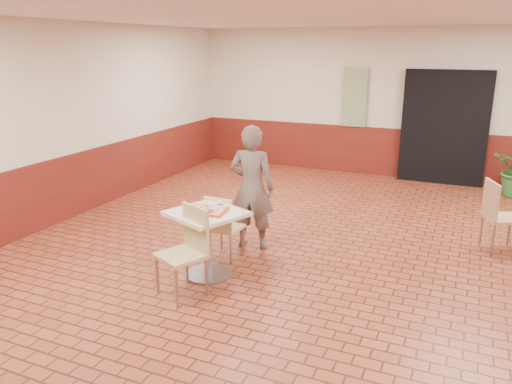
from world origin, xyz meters
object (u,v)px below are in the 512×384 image
at_px(chair_main_back, 223,224).
at_px(ring_donut, 204,205).
at_px(main_table, 207,233).
at_px(customer, 252,188).
at_px(long_john_donut, 207,210).
at_px(chair_second_left, 498,213).
at_px(serving_tray, 207,211).
at_px(chair_main_front, 187,247).
at_px(paper_cup, 220,204).

relative_size(chair_main_back, ring_donut, 7.94).
bearing_deg(ring_donut, main_table, -44.88).
bearing_deg(customer, long_john_donut, 80.49).
bearing_deg(chair_second_left, ring_donut, 102.01).
relative_size(main_table, serving_tray, 1.82).
height_order(chair_main_back, ring_donut, ring_donut).
xyz_separation_m(ring_donut, chair_second_left, (3.19, 2.14, -0.32)).
bearing_deg(chair_second_left, chair_main_front, 108.89).
distance_m(ring_donut, long_john_donut, 0.20).
distance_m(chair_main_front, ring_donut, 0.62).
height_order(main_table, ring_donut, ring_donut).
distance_m(chair_main_back, paper_cup, 0.58).
xyz_separation_m(ring_donut, long_john_donut, (0.13, -0.15, 0.00)).
bearing_deg(chair_second_left, chair_main_back, 96.45).
bearing_deg(paper_cup, long_john_donut, -105.28).
xyz_separation_m(serving_tray, long_john_donut, (0.06, -0.08, 0.03)).
relative_size(chair_main_front, paper_cup, 11.90).
bearing_deg(chair_second_left, customer, 89.75).
bearing_deg(ring_donut, paper_cup, 13.42).
bearing_deg(main_table, ring_donut, 135.12).
height_order(customer, paper_cup, customer).
distance_m(main_table, paper_cup, 0.37).
relative_size(main_table, long_john_donut, 5.27).
bearing_deg(chair_main_front, chair_second_left, 65.54).
xyz_separation_m(main_table, long_john_donut, (0.06, -0.08, 0.31)).
height_order(chair_main_back, customer, customer).
height_order(ring_donut, chair_second_left, chair_second_left).
height_order(customer, ring_donut, customer).
height_order(paper_cup, chair_second_left, chair_second_left).
height_order(ring_donut, paper_cup, paper_cup).
xyz_separation_m(long_john_donut, chair_second_left, (3.06, 2.29, -0.32)).
bearing_deg(long_john_donut, serving_tray, 126.59).
xyz_separation_m(customer, serving_tray, (-0.11, -1.03, -0.02)).
bearing_deg(serving_tray, long_john_donut, -53.41).
distance_m(customer, long_john_donut, 1.10).
bearing_deg(long_john_donut, chair_main_front, -96.96).
xyz_separation_m(chair_main_back, customer, (0.17, 0.52, 0.36)).
bearing_deg(serving_tray, customer, 84.00).
distance_m(chair_main_front, customer, 1.51).
height_order(chair_main_front, chair_main_back, chair_main_front).
distance_m(main_table, chair_main_back, 0.52).
bearing_deg(ring_donut, serving_tray, -44.88).
bearing_deg(paper_cup, main_table, -132.02).
height_order(main_table, chair_main_front, chair_main_front).
height_order(chair_main_back, serving_tray, chair_main_back).
bearing_deg(chair_second_left, paper_cup, 103.06).
height_order(serving_tray, paper_cup, paper_cup).
bearing_deg(main_table, long_john_donut, -53.41).
xyz_separation_m(ring_donut, paper_cup, (0.19, 0.04, 0.03)).
bearing_deg(ring_donut, customer, 78.97).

